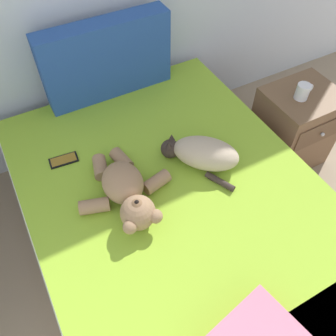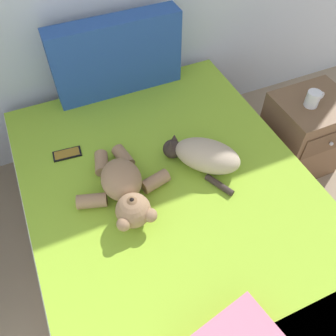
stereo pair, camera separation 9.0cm
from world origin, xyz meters
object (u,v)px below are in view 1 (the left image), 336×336
object	(u,v)px
bed	(178,224)
nightstand	(294,128)
teddy_bear	(127,192)
mug	(303,91)
cat	(202,153)
cell_phone	(64,160)
patterned_cushion	(107,59)

from	to	relation	value
bed	nightstand	distance (m)	1.07
teddy_bear	mug	bearing A→B (deg)	7.31
cat	cell_phone	size ratio (longest dim) A/B	2.71
nightstand	mug	world-z (taller)	mug
patterned_cushion	cat	size ratio (longest dim) A/B	1.84
patterned_cushion	cat	xyz separation A→B (m)	(0.18, -0.77, -0.16)
bed	teddy_bear	distance (m)	0.41
teddy_bear	cell_phone	distance (m)	0.44
bed	patterned_cushion	distance (m)	1.03
cell_phone	nightstand	world-z (taller)	nightstand
cat	patterned_cushion	bearing A→B (deg)	103.44
cell_phone	nightstand	xyz separation A→B (m)	(1.46, -0.23, -0.24)
bed	nightstand	bearing A→B (deg)	14.08
bed	cat	xyz separation A→B (m)	(0.21, 0.13, 0.33)
cat	teddy_bear	distance (m)	0.44
cell_phone	mug	distance (m)	1.43
patterned_cushion	nightstand	bearing A→B (deg)	-32.77
cat	nightstand	world-z (taller)	cat
teddy_bear	mug	world-z (taller)	teddy_bear
cat	cell_phone	bearing A→B (deg)	150.82
patterned_cushion	cat	distance (m)	0.81
teddy_bear	cell_phone	world-z (taller)	teddy_bear
teddy_bear	mug	distance (m)	1.22
bed	patterned_cushion	xyz separation A→B (m)	(0.03, 0.91, 0.49)
nightstand	mug	distance (m)	0.33
nightstand	mug	bearing A→B (deg)	-169.68
patterned_cushion	nightstand	world-z (taller)	patterned_cushion
patterned_cushion	cell_phone	xyz separation A→B (m)	(-0.45, -0.42, -0.22)
patterned_cushion	cat	bearing A→B (deg)	-76.56
nightstand	cell_phone	bearing A→B (deg)	171.08
mug	nightstand	bearing A→B (deg)	10.32
teddy_bear	mug	size ratio (longest dim) A/B	4.38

